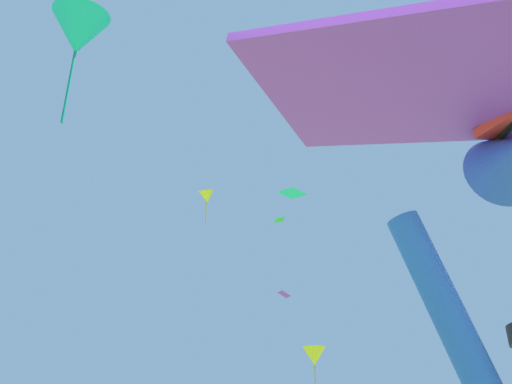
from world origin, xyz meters
name	(u,v)px	position (x,y,z in m)	size (l,w,h in m)	color
distant_kite_yellow_mid_left	(207,196)	(3.43, 24.40, 13.62)	(1.12, 1.10, 2.16)	yellow
distant_kite_teal_low_right	(78,34)	(-2.65, 8.93, 10.04)	(1.90, 2.05, 3.16)	#19B2AD
distant_kite_yellow_far_center	(314,356)	(10.81, 28.01, 6.01)	(1.72, 1.74, 2.98)	yellow
distant_kite_purple_overhead_distant	(285,294)	(8.04, 25.06, 8.72)	(0.79, 0.85, 0.41)	purple
distant_kite_green_high_left	(279,219)	(7.98, 25.53, 13.24)	(0.82, 0.83, 0.29)	green
distant_kite_teal_high_right	(292,192)	(4.01, 12.74, 8.58)	(0.88, 0.88, 0.17)	#19B2AD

